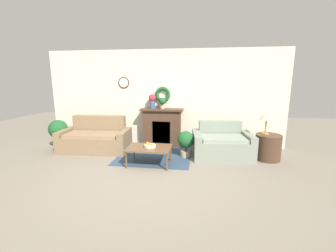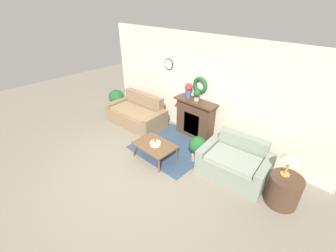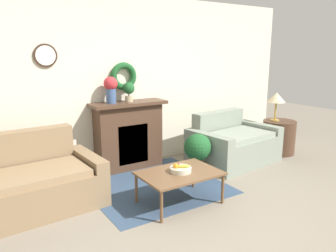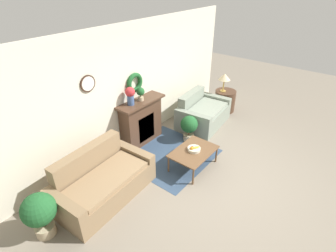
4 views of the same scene
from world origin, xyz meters
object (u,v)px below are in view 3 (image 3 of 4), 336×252
at_px(couch_left, 22,186).
at_px(coffee_table, 179,175).
at_px(loveseat_right, 232,144).
at_px(potted_plant_floor_by_loveseat, 198,150).
at_px(fireplace, 129,135).
at_px(side_table_by_loveseat, 279,137).
at_px(potted_plant_on_mantel, 129,90).
at_px(fruit_bowl, 180,169).
at_px(vase_on_mantel_left, 111,88).
at_px(table_lamp, 276,98).

xyz_separation_m(couch_left, coffee_table, (1.67, -0.83, 0.06)).
relative_size(loveseat_right, potted_plant_floor_by_loveseat, 2.34).
height_order(fireplace, loveseat_right, fireplace).
bearing_deg(loveseat_right, fireplace, 151.82).
bearing_deg(couch_left, side_table_by_loveseat, -5.05).
distance_m(couch_left, coffee_table, 1.86).
bearing_deg(potted_plant_on_mantel, potted_plant_floor_by_loveseat, -49.00).
bearing_deg(coffee_table, fruit_bowl, 15.85).
xyz_separation_m(loveseat_right, fruit_bowl, (-1.65, -0.81, 0.14)).
xyz_separation_m(coffee_table, side_table_by_loveseat, (2.72, 0.72, -0.06)).
distance_m(couch_left, vase_on_mantel_left, 1.87).
distance_m(coffee_table, potted_plant_floor_by_loveseat, 1.00).
xyz_separation_m(fireplace, couch_left, (-1.71, -0.65, -0.24)).
height_order(fruit_bowl, side_table_by_loveseat, side_table_by_loveseat).
bearing_deg(couch_left, coffee_table, -30.15).
distance_m(loveseat_right, vase_on_mantel_left, 2.24).
bearing_deg(fruit_bowl, potted_plant_floor_by_loveseat, 39.94).
xyz_separation_m(fireplace, side_table_by_loveseat, (2.68, -0.76, -0.24)).
bearing_deg(potted_plant_floor_by_loveseat, table_lamp, 4.21).
bearing_deg(fruit_bowl, table_lamp, 16.39).
xyz_separation_m(coffee_table, potted_plant_floor_by_loveseat, (0.77, 0.64, 0.03)).
bearing_deg(potted_plant_floor_by_loveseat, side_table_by_loveseat, 2.33).
bearing_deg(potted_plant_on_mantel, side_table_by_loveseat, -15.67).
bearing_deg(fireplace, side_table_by_loveseat, -15.88).
bearing_deg(coffee_table, table_lamp, 16.39).
height_order(side_table_by_loveseat, potted_plant_on_mantel, potted_plant_on_mantel).
height_order(couch_left, potted_plant_floor_by_loveseat, couch_left).
distance_m(couch_left, potted_plant_on_mantel, 2.07).
xyz_separation_m(table_lamp, vase_on_mantel_left, (-2.88, 0.71, 0.29)).
bearing_deg(fireplace, table_lamp, -15.11).
bearing_deg(loveseat_right, potted_plant_floor_by_loveseat, -174.55).
bearing_deg(vase_on_mantel_left, couch_left, -155.50).
bearing_deg(potted_plant_on_mantel, fruit_bowl, -91.63).
bearing_deg(coffee_table, fireplace, 88.40).
distance_m(fruit_bowl, vase_on_mantel_left, 1.74).
height_order(fireplace, fruit_bowl, fireplace).
relative_size(fruit_bowl, table_lamp, 0.51).
bearing_deg(couch_left, potted_plant_floor_by_loveseat, -8.09).
bearing_deg(vase_on_mantel_left, side_table_by_loveseat, -14.58).
height_order(couch_left, loveseat_right, couch_left).
bearing_deg(vase_on_mantel_left, potted_plant_floor_by_loveseat, -40.13).
relative_size(table_lamp, potted_plant_floor_by_loveseat, 0.81).
distance_m(fruit_bowl, table_lamp, 2.81).
xyz_separation_m(loveseat_right, vase_on_mantel_left, (-1.89, 0.67, 1.00)).
bearing_deg(table_lamp, loveseat_right, 177.78).
height_order(fireplace, table_lamp, table_lamp).
height_order(fruit_bowl, table_lamp, table_lamp).
relative_size(couch_left, coffee_table, 1.91).
bearing_deg(table_lamp, fruit_bowl, -163.61).
relative_size(coffee_table, side_table_by_loveseat, 1.59).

